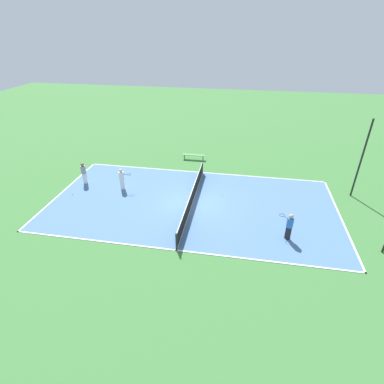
# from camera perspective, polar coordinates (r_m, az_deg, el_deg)

# --- Properties ---
(ground_plane) EXTENTS (80.00, 80.00, 0.00)m
(ground_plane) POSITION_cam_1_polar(r_m,az_deg,el_deg) (20.19, -0.00, -2.22)
(ground_plane) COLOR #3D7538
(court_surface) EXTENTS (9.78, 19.04, 0.02)m
(court_surface) POSITION_cam_1_polar(r_m,az_deg,el_deg) (20.19, -0.00, -2.20)
(court_surface) COLOR #4C729E
(court_surface) RESTS_ON ground_plane
(tennis_net) EXTENTS (9.58, 0.10, 1.03)m
(tennis_net) POSITION_cam_1_polar(r_m,az_deg,el_deg) (19.91, -0.00, -0.89)
(tennis_net) COLOR black
(tennis_net) RESTS_ON court_surface
(bench) EXTENTS (0.36, 1.99, 0.45)m
(bench) POSITION_cam_1_polar(r_m,az_deg,el_deg) (26.67, 0.31, 7.01)
(bench) COLOR #4C8C4C
(bench) RESTS_ON ground_plane
(player_near_white) EXTENTS (0.37, 0.94, 1.61)m
(player_near_white) POSITION_cam_1_polar(r_m,az_deg,el_deg) (22.04, -13.24, 2.65)
(player_near_white) COLOR white
(player_near_white) RESTS_ON court_surface
(player_near_blue) EXTENTS (0.91, 0.88, 1.63)m
(player_near_blue) POSITION_cam_1_polar(r_m,az_deg,el_deg) (17.39, 18.07, -5.98)
(player_near_blue) COLOR black
(player_near_blue) RESTS_ON court_surface
(player_baseline_gray) EXTENTS (0.45, 0.45, 1.66)m
(player_baseline_gray) POSITION_cam_1_polar(r_m,az_deg,el_deg) (23.68, -19.94, 3.62)
(player_baseline_gray) COLOR white
(player_baseline_gray) RESTS_ON court_surface
(tennis_ball_right_alley) EXTENTS (0.07, 0.07, 0.07)m
(tennis_ball_right_alley) POSITION_cam_1_polar(r_m,az_deg,el_deg) (21.21, 5.69, -0.50)
(tennis_ball_right_alley) COLOR #CCE033
(tennis_ball_right_alley) RESTS_ON court_surface
(tennis_ball_near_net) EXTENTS (0.07, 0.07, 0.07)m
(tennis_ball_near_net) POSITION_cam_1_polar(r_m,az_deg,el_deg) (22.79, -21.87, -0.41)
(tennis_ball_near_net) COLOR #CCE033
(tennis_ball_near_net) RESTS_ON court_surface
(fence_post_back_left) EXTENTS (0.12, 0.12, 5.49)m
(fence_post_back_left) POSITION_cam_1_polar(r_m,az_deg,el_deg) (22.82, 29.54, 5.39)
(fence_post_back_left) COLOR black
(fence_post_back_left) RESTS_ON ground_plane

